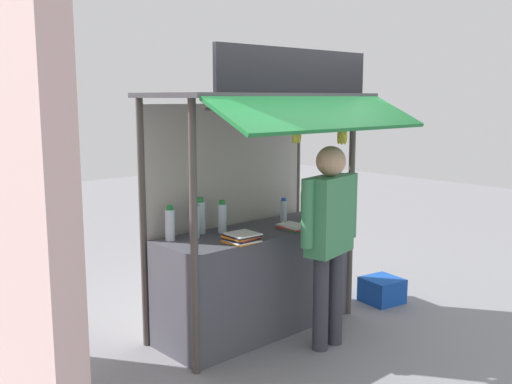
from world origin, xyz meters
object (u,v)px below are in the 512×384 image
banana_bunch_inner_left (296,135)px  plastic_crate (382,290)px  water_bottle_center (305,204)px  banana_bunch_leftmost (342,136)px  magazine_stack_front_right (242,238)px  water_bottle_left (170,224)px  water_bottle_back_left (194,221)px  water_bottle_far_left (284,211)px  magazine_stack_right (293,227)px  magazine_stack_mid_left (329,218)px  vendor_person (330,228)px  water_bottle_rear_center (200,217)px  water_bottle_front_left (222,217)px

banana_bunch_inner_left → plastic_crate: 2.18m
water_bottle_center → banana_bunch_leftmost: (-0.10, -0.54, 0.71)m
magazine_stack_front_right → water_bottle_center: bearing=17.1°
water_bottle_left → water_bottle_back_left: bearing=-16.4°
water_bottle_far_left → magazine_stack_right: bearing=-119.2°
magazine_stack_right → water_bottle_center: bearing=32.4°
banana_bunch_leftmost → magazine_stack_mid_left: bearing=60.1°
water_bottle_center → vendor_person: vendor_person is taller
magazine_stack_right → banana_bunch_inner_left: banana_bunch_inner_left is taller
banana_bunch_leftmost → vendor_person: banana_bunch_leftmost is taller
magazine_stack_mid_left → banana_bunch_inner_left: bearing=-161.3°
water_bottle_rear_center → banana_bunch_inner_left: banana_bunch_inner_left is taller
water_bottle_front_left → magazine_stack_front_right: water_bottle_front_left is taller
water_bottle_left → banana_bunch_inner_left: size_ratio=1.03×
water_bottle_left → water_bottle_rear_center: water_bottle_rear_center is taller
water_bottle_back_left → magazine_stack_front_right: bearing=-65.4°
water_bottle_left → plastic_crate: (2.23, -0.58, -0.94)m
banana_bunch_inner_left → plastic_crate: banana_bunch_inner_left is taller
water_bottle_rear_center → water_bottle_back_left: size_ratio=1.00×
magazine_stack_right → water_bottle_left: bearing=159.2°
water_bottle_back_left → vendor_person: vendor_person is taller
water_bottle_left → banana_bunch_inner_left: 1.29m
magazine_stack_front_right → magazine_stack_right: 0.68m
water_bottle_front_left → banana_bunch_inner_left: size_ratio=1.01×
water_bottle_back_left → banana_bunch_leftmost: (1.22, -0.58, 0.69)m
water_bottle_rear_center → magazine_stack_front_right: water_bottle_rear_center is taller
water_bottle_far_left → banana_bunch_inner_left: 1.01m
magazine_stack_mid_left → plastic_crate: size_ratio=0.88×
water_bottle_left → vendor_person: (0.97, -0.91, -0.03)m
water_bottle_far_left → water_bottle_center: (0.31, 0.01, 0.03)m
water_bottle_rear_center → vendor_person: (0.63, -0.94, -0.04)m
magazine_stack_front_right → plastic_crate: size_ratio=0.76×
water_bottle_center → water_bottle_back_left: water_bottle_back_left is taller
water_bottle_front_left → magazine_stack_right: size_ratio=0.95×
water_bottle_rear_center → magazine_stack_mid_left: size_ratio=1.00×
water_bottle_far_left → water_bottle_front_left: (-0.72, 0.05, 0.03)m
water_bottle_left → vendor_person: size_ratio=0.17×
plastic_crate → water_bottle_front_left: bearing=163.6°
water_bottle_back_left → water_bottle_rear_center: bearing=34.4°
water_bottle_front_left → plastic_crate: water_bottle_front_left is taller
water_bottle_left → magazine_stack_right: water_bottle_left is taller
water_bottle_front_left → water_bottle_far_left: bearing=-4.0°
water_bottle_back_left → magazine_stack_front_right: size_ratio=1.16×
water_bottle_left → water_bottle_far_left: (1.22, -0.12, -0.03)m
banana_bunch_inner_left → water_bottle_left: bearing=142.1°
water_bottle_front_left → magazine_stack_right: water_bottle_front_left is taller
water_bottle_left → water_bottle_far_left: 1.23m
water_bottle_left → water_bottle_back_left: water_bottle_back_left is taller
water_bottle_center → water_bottle_front_left: 1.03m
water_bottle_front_left → banana_bunch_leftmost: banana_bunch_leftmost is taller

